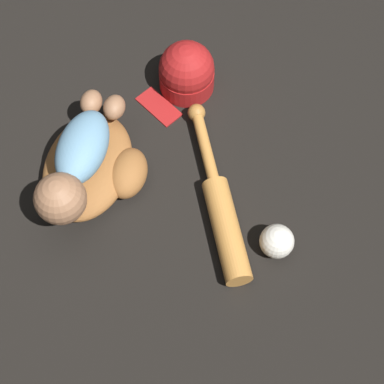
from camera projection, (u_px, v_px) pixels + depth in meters
The scene contains 6 objects.
ground_plane at pixel (90, 178), 1.54m from camera, with size 6.00×6.00×0.00m, color black.
baseball_glove at pixel (95, 167), 1.51m from camera, with size 0.32×0.27×0.08m.
baby_figure at pixel (76, 163), 1.42m from camera, with size 0.37×0.17×0.11m.
baseball_bat at pixel (221, 209), 1.47m from camera, with size 0.47×0.17×0.06m.
baseball at pixel (277, 241), 1.42m from camera, with size 0.08×0.08×0.08m.
baseball_cap at pixel (186, 72), 1.62m from camera, with size 0.20×0.20×0.14m.
Camera 1 is at (0.73, 0.28, 1.35)m, focal length 60.00 mm.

